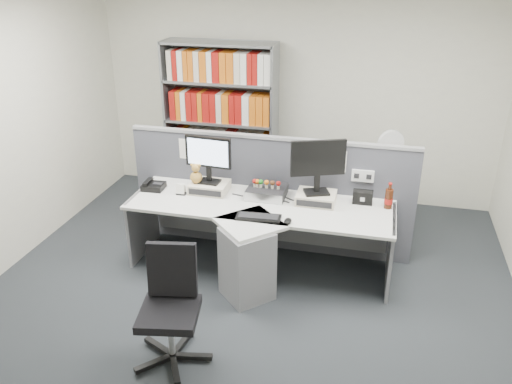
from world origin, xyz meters
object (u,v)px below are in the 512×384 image
(monitor_right, at_px, (318,162))
(mouse, at_px, (288,221))
(desktop_pc, at_px, (267,192))
(office_chair, at_px, (171,303))
(keyboard, at_px, (258,217))
(desk_fan, at_px, (390,146))
(shelving_unit, at_px, (221,124))
(monitor_left, at_px, (208,156))
(cola_bottle, at_px, (389,199))
(desk, at_px, (255,238))
(desk_phone, at_px, (153,186))
(desk_calendar, at_px, (181,190))
(speaker, at_px, (363,197))
(filing_cabinet, at_px, (384,200))

(monitor_right, bearing_deg, mouse, -110.83)
(desktop_pc, height_order, office_chair, office_chair)
(monitor_right, relative_size, keyboard, 1.28)
(desk_fan, bearing_deg, shelving_unit, 167.93)
(monitor_left, height_order, monitor_right, monitor_right)
(cola_bottle, xyz_separation_m, office_chair, (-1.58, -1.64, -0.32))
(monitor_left, relative_size, monitor_right, 0.90)
(desk, bearing_deg, cola_bottle, 19.28)
(monitor_left, distance_m, shelving_unit, 1.51)
(desk_phone, relative_size, desk_calendar, 1.96)
(desk, height_order, desk_calendar, desk_calendar)
(monitor_left, relative_size, desk_fan, 0.98)
(desk_fan, distance_m, office_chair, 3.09)
(monitor_right, xyz_separation_m, mouse, (-0.19, -0.49, -0.40))
(keyboard, relative_size, desk_calendar, 3.73)
(mouse, relative_size, desk_phone, 0.48)
(cola_bottle, bearing_deg, shelving_unit, 146.08)
(keyboard, bearing_deg, speaker, 31.70)
(monitor_right, xyz_separation_m, desk_phone, (-1.69, -0.08, -0.39))
(keyboard, bearing_deg, monitor_right, 45.14)
(desk, distance_m, monitor_right, 0.95)
(desktop_pc, relative_size, filing_cabinet, 0.54)
(monitor_left, bearing_deg, cola_bottle, 1.35)
(speaker, height_order, desk_fan, desk_fan)
(desk, height_order, cola_bottle, cola_bottle)
(desk, bearing_deg, shelving_unit, 115.96)
(monitor_right, bearing_deg, office_chair, -119.28)
(desktop_pc, xyz_separation_m, desk_calendar, (-0.86, -0.16, -0.00))
(desk_phone, height_order, desk_fan, desk_fan)
(desk_calendar, relative_size, shelving_unit, 0.06)
(shelving_unit, bearing_deg, desk_fan, -12.07)
(monitor_left, relative_size, mouse, 4.50)
(desk_calendar, height_order, cola_bottle, cola_bottle)
(keyboard, height_order, mouse, mouse)
(desk_fan, bearing_deg, cola_bottle, -89.04)
(monitor_right, bearing_deg, desk_calendar, -174.11)
(keyboard, height_order, speaker, speaker)
(desktop_pc, bearing_deg, office_chair, -103.67)
(desk, height_order, desktop_pc, desktop_pc)
(monitor_right, distance_m, desk_phone, 1.73)
(monitor_left, height_order, filing_cabinet, monitor_left)
(desk, height_order, shelving_unit, shelving_unit)
(mouse, bearing_deg, filing_cabinet, 60.29)
(monitor_right, height_order, mouse, monitor_right)
(monitor_left, bearing_deg, desktop_pc, 2.16)
(desk_calendar, bearing_deg, desk_phone, 170.16)
(desk, bearing_deg, keyboard, -56.32)
(desk_calendar, height_order, speaker, speaker)
(cola_bottle, distance_m, shelving_unit, 2.56)
(desk, relative_size, keyboard, 6.12)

